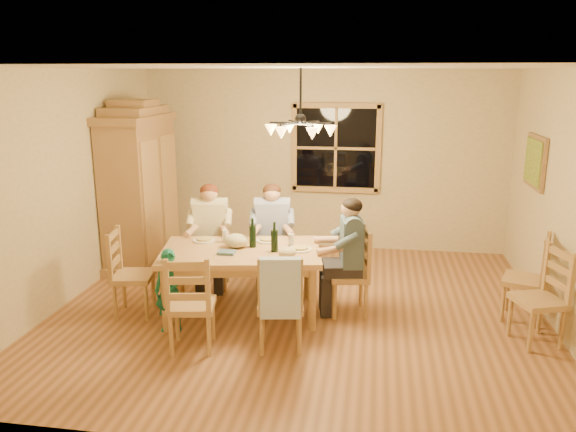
% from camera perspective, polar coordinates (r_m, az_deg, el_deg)
% --- Properties ---
extents(floor, '(5.50, 5.50, 0.00)m').
position_cam_1_polar(floor, '(6.55, 1.17, -9.47)').
color(floor, brown).
rests_on(floor, ground).
extents(ceiling, '(5.50, 5.00, 0.02)m').
position_cam_1_polar(ceiling, '(6.00, 1.30, 14.85)').
color(ceiling, white).
rests_on(ceiling, wall_back).
extents(wall_back, '(5.50, 0.02, 2.70)m').
position_cam_1_polar(wall_back, '(8.58, 3.53, 5.62)').
color(wall_back, '#C0B388').
rests_on(wall_back, floor).
extents(wall_left, '(0.02, 5.00, 2.70)m').
position_cam_1_polar(wall_left, '(7.05, -21.53, 2.74)').
color(wall_left, '#C0B388').
rests_on(wall_left, floor).
extents(wall_right, '(0.02, 5.00, 2.70)m').
position_cam_1_polar(wall_right, '(6.38, 26.50, 1.10)').
color(wall_right, '#C0B388').
rests_on(wall_right, floor).
extents(window, '(1.30, 0.06, 1.30)m').
position_cam_1_polar(window, '(8.50, 4.88, 6.88)').
color(window, black).
rests_on(window, wall_back).
extents(painting, '(0.06, 0.78, 0.64)m').
position_cam_1_polar(painting, '(7.46, 23.80, 5.07)').
color(painting, brown).
rests_on(painting, wall_right).
extents(chandelier, '(0.77, 0.68, 0.71)m').
position_cam_1_polar(chandelier, '(6.02, 1.27, 8.92)').
color(chandelier, black).
rests_on(chandelier, ceiling).
extents(armoire, '(0.66, 1.40, 2.30)m').
position_cam_1_polar(armoire, '(8.07, -14.79, 2.50)').
color(armoire, brown).
rests_on(armoire, floor).
extents(dining_table, '(1.89, 1.34, 0.76)m').
position_cam_1_polar(dining_table, '(6.24, -4.79, -4.30)').
color(dining_table, tan).
rests_on(dining_table, floor).
extents(chair_far_left, '(0.51, 0.49, 0.99)m').
position_cam_1_polar(chair_far_left, '(7.16, -7.77, -4.90)').
color(chair_far_left, '#A07A46').
rests_on(chair_far_left, floor).
extents(chair_far_right, '(0.51, 0.49, 0.99)m').
position_cam_1_polar(chair_far_right, '(7.11, -1.59, -4.91)').
color(chair_far_right, '#A07A46').
rests_on(chair_far_right, floor).
extents(chair_near_left, '(0.51, 0.49, 0.99)m').
position_cam_1_polar(chair_near_left, '(5.66, -9.71, -10.33)').
color(chair_near_left, '#A07A46').
rests_on(chair_near_left, floor).
extents(chair_near_right, '(0.51, 0.49, 0.99)m').
position_cam_1_polar(chair_near_right, '(5.59, -0.77, -10.42)').
color(chair_near_right, '#A07A46').
rests_on(chair_near_right, floor).
extents(chair_end_left, '(0.49, 0.51, 0.99)m').
position_cam_1_polar(chair_end_left, '(6.55, -15.35, -7.16)').
color(chair_end_left, '#A07A46').
rests_on(chair_end_left, floor).
extents(chair_end_right, '(0.49, 0.51, 0.99)m').
position_cam_1_polar(chair_end_right, '(6.39, 6.16, -7.25)').
color(chair_end_right, '#A07A46').
rests_on(chair_end_right, floor).
extents(adult_woman, '(0.45, 0.48, 0.87)m').
position_cam_1_polar(adult_woman, '(7.00, -7.92, -0.74)').
color(adult_woman, beige).
rests_on(adult_woman, floor).
extents(adult_plaid_man, '(0.45, 0.48, 0.87)m').
position_cam_1_polar(adult_plaid_man, '(6.95, -1.62, -0.72)').
color(adult_plaid_man, '#354993').
rests_on(adult_plaid_man, floor).
extents(adult_slate_man, '(0.48, 0.45, 0.87)m').
position_cam_1_polar(adult_slate_man, '(6.22, 6.29, -2.63)').
color(adult_slate_man, '#465B70').
rests_on(adult_slate_man, floor).
extents(towel, '(0.39, 0.16, 0.58)m').
position_cam_1_polar(towel, '(5.26, -0.78, -7.35)').
color(towel, '#AFC7ED').
rests_on(towel, chair_near_right).
extents(wine_bottle_a, '(0.08, 0.08, 0.33)m').
position_cam_1_polar(wine_bottle_a, '(6.24, -3.62, -1.71)').
color(wine_bottle_a, black).
rests_on(wine_bottle_a, dining_table).
extents(wine_bottle_b, '(0.08, 0.08, 0.33)m').
position_cam_1_polar(wine_bottle_b, '(6.07, -1.39, -2.13)').
color(wine_bottle_b, black).
rests_on(wine_bottle_b, dining_table).
extents(plate_woman, '(0.26, 0.26, 0.02)m').
position_cam_1_polar(plate_woman, '(6.55, -8.49, -2.47)').
color(plate_woman, white).
rests_on(plate_woman, dining_table).
extents(plate_plaid, '(0.26, 0.26, 0.02)m').
position_cam_1_polar(plate_plaid, '(6.48, -2.10, -2.51)').
color(plate_plaid, white).
rests_on(plate_plaid, dining_table).
extents(plate_slate, '(0.26, 0.26, 0.02)m').
position_cam_1_polar(plate_slate, '(6.16, 1.23, -3.40)').
color(plate_slate, white).
rests_on(plate_slate, dining_table).
extents(wine_glass_a, '(0.06, 0.06, 0.14)m').
position_cam_1_polar(wine_glass_a, '(6.47, -6.41, -2.06)').
color(wine_glass_a, silver).
rests_on(wine_glass_a, dining_table).
extents(wine_glass_b, '(0.06, 0.06, 0.14)m').
position_cam_1_polar(wine_glass_b, '(6.29, 0.31, -2.44)').
color(wine_glass_b, silver).
rests_on(wine_glass_b, dining_table).
extents(cap, '(0.20, 0.20, 0.11)m').
position_cam_1_polar(cap, '(5.91, -0.08, -3.71)').
color(cap, tan).
rests_on(cap, dining_table).
extents(napkin, '(0.20, 0.17, 0.03)m').
position_cam_1_polar(napkin, '(6.07, -6.26, -3.70)').
color(napkin, '#45627F').
rests_on(napkin, dining_table).
extents(cloth_bundle, '(0.28, 0.22, 0.15)m').
position_cam_1_polar(cloth_bundle, '(6.27, -5.30, -2.50)').
color(cloth_bundle, '#C0B88B').
rests_on(cloth_bundle, dining_table).
extents(child, '(0.35, 0.24, 0.89)m').
position_cam_1_polar(child, '(6.01, -11.89, -7.45)').
color(child, '#176957').
rests_on(child, floor).
extents(chair_spare_front, '(0.54, 0.56, 0.99)m').
position_cam_1_polar(chair_spare_front, '(6.20, 23.92, -9.16)').
color(chair_spare_front, '#A07A46').
rests_on(chair_spare_front, floor).
extents(chair_spare_back, '(0.54, 0.55, 0.99)m').
position_cam_1_polar(chair_spare_back, '(6.72, 22.72, -7.25)').
color(chair_spare_back, '#A07A46').
rests_on(chair_spare_back, floor).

